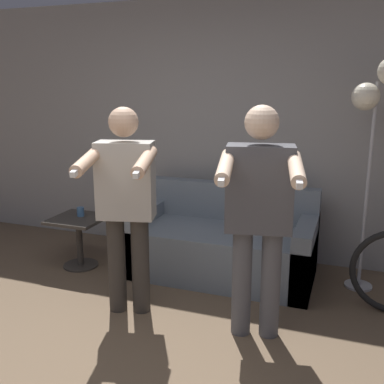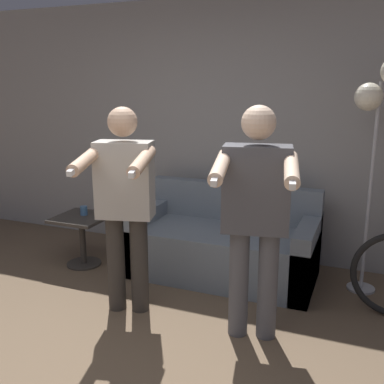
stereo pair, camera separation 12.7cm
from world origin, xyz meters
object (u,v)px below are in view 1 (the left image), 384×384
cat (255,177)px  floor_lamp (377,101)px  person_left (126,199)px  cup (81,212)px  side_table (79,231)px  person_right (259,208)px  couch (222,246)px

cat → floor_lamp: bearing=-9.1°
cat → person_left: bearing=-119.9°
cat → floor_lamp: size_ratio=0.26×
floor_lamp → cat: bearing=170.9°
cup → floor_lamp: bearing=8.7°
cat → side_table: size_ratio=1.04×
cat → person_right: bearing=-76.8°
person_right → floor_lamp: size_ratio=0.83×
couch → side_table: couch is taller
couch → floor_lamp: (1.25, 0.15, 1.35)m
floor_lamp → side_table: bearing=-170.3°
person_right → cat: bearing=91.8°
floor_lamp → side_table: 2.95m
cat → side_table: bearing=-159.2°
couch → side_table: (-1.37, -0.30, 0.08)m
couch → floor_lamp: 1.85m
side_table → cup: (-0.00, 0.05, 0.18)m
person_left → side_table: size_ratio=3.21×
couch → cup: (-1.38, -0.25, 0.27)m
person_left → floor_lamp: (1.73, 1.09, 0.71)m
couch → cat: 0.73m
floor_lamp → side_table: size_ratio=3.94×
couch → side_table: size_ratio=3.39×
cup → cat: bearing=19.2°
person_right → side_table: size_ratio=3.27×
cat → couch: bearing=-127.1°
person_left → couch: bearing=48.1°
cat → floor_lamp: floor_lamp is taller
person_left → person_right: bearing=-14.5°
person_right → cat: person_right is taller
cat → floor_lamp: (1.01, -0.16, 0.73)m
person_right → side_table: 2.09m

